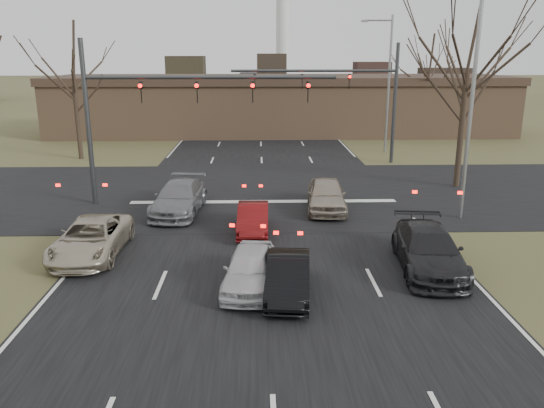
% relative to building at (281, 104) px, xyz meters
% --- Properties ---
extents(ground, '(360.00, 360.00, 0.00)m').
position_rel_building_xyz_m(ground, '(-2.00, -38.00, -2.67)').
color(ground, '#494927').
rests_on(ground, ground).
extents(road_main, '(14.00, 300.00, 0.02)m').
position_rel_building_xyz_m(road_main, '(-2.00, 22.00, -2.66)').
color(road_main, black).
rests_on(road_main, ground).
extents(road_cross, '(200.00, 14.00, 0.02)m').
position_rel_building_xyz_m(road_cross, '(-2.00, -23.00, -2.65)').
color(road_cross, black).
rests_on(road_cross, ground).
extents(building, '(42.40, 10.40, 5.30)m').
position_rel_building_xyz_m(building, '(0.00, 0.00, 0.00)').
color(building, '#8C684B').
rests_on(building, ground).
extents(mast_arm_near, '(12.12, 0.24, 8.00)m').
position_rel_building_xyz_m(mast_arm_near, '(-7.23, -25.00, 2.41)').
color(mast_arm_near, '#383A3D').
rests_on(mast_arm_near, ground).
extents(mast_arm_far, '(11.12, 0.24, 8.00)m').
position_rel_building_xyz_m(mast_arm_far, '(4.18, -15.00, 2.35)').
color(mast_arm_far, '#383A3D').
rests_on(mast_arm_far, ground).
extents(streetlight_right_near, '(2.34, 0.25, 10.00)m').
position_rel_building_xyz_m(streetlight_right_near, '(6.82, -28.00, 2.92)').
color(streetlight_right_near, gray).
rests_on(streetlight_right_near, ground).
extents(streetlight_right_far, '(2.34, 0.25, 10.00)m').
position_rel_building_xyz_m(streetlight_right_far, '(7.32, -11.00, 2.92)').
color(streetlight_right_far, gray).
rests_on(streetlight_right_far, ground).
extents(tree_right_near, '(6.90, 6.90, 11.50)m').
position_rel_building_xyz_m(tree_right_near, '(9.00, -22.00, 6.23)').
color(tree_right_near, black).
rests_on(tree_right_near, ground).
extents(tree_left_far, '(5.70, 5.70, 9.50)m').
position_rel_building_xyz_m(tree_left_far, '(-15.00, -13.00, 4.68)').
color(tree_left_far, black).
rests_on(tree_left_far, ground).
extents(tree_right_far, '(5.40, 5.40, 9.00)m').
position_rel_building_xyz_m(tree_right_far, '(13.00, -3.00, 4.29)').
color(tree_right_far, black).
rests_on(tree_right_far, ground).
extents(car_silver_suv, '(2.28, 4.88, 1.35)m').
position_rel_building_xyz_m(car_silver_suv, '(-8.50, -32.24, -1.99)').
color(car_silver_suv, '#B7AC94').
rests_on(car_silver_suv, ground).
extents(car_white_sedan, '(1.98, 4.02, 1.32)m').
position_rel_building_xyz_m(car_white_sedan, '(-2.56, -35.25, -2.01)').
color(car_white_sedan, silver).
rests_on(car_white_sedan, ground).
extents(car_black_hatch, '(1.64, 3.87, 1.24)m').
position_rel_building_xyz_m(car_black_hatch, '(-1.37, -35.83, -2.04)').
color(car_black_hatch, black).
rests_on(car_black_hatch, ground).
extents(car_charcoal_sedan, '(2.56, 5.23, 1.46)m').
position_rel_building_xyz_m(car_charcoal_sedan, '(3.62, -33.93, -1.93)').
color(car_charcoal_sedan, black).
rests_on(car_charcoal_sedan, ground).
extents(car_grey_ahead, '(2.47, 5.23, 1.47)m').
position_rel_building_xyz_m(car_grey_ahead, '(-6.01, -26.74, -1.93)').
color(car_grey_ahead, slate).
rests_on(car_grey_ahead, ground).
extents(car_red_ahead, '(1.34, 3.68, 1.20)m').
position_rel_building_xyz_m(car_red_ahead, '(-2.50, -29.75, -2.06)').
color(car_red_ahead, '#640E0F').
rests_on(car_red_ahead, ground).
extents(car_silver_ahead, '(2.14, 4.59, 1.52)m').
position_rel_building_xyz_m(car_silver_ahead, '(1.00, -26.49, -1.90)').
color(car_silver_ahead, '#A39884').
rests_on(car_silver_ahead, ground).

